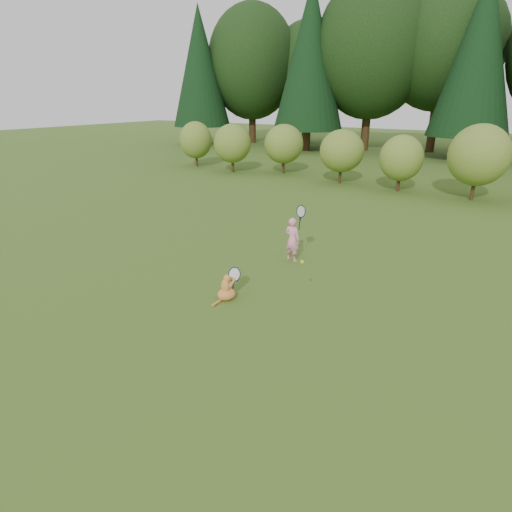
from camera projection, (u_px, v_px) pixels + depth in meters
The scene contains 6 objects.
ground at pixel (227, 298), 8.67m from camera, with size 100.00×100.00×0.00m, color #335317.
shrub_row at pixel (401, 156), 18.51m from camera, with size 28.00×3.00×2.80m, color #587223, non-canonical shape.
woodland_backdrop at pixel (459, 28), 24.31m from camera, with size 48.00×10.00×15.00m, color black, non-canonical shape.
child at pixel (293, 239), 10.46m from camera, with size 0.62×0.37×1.65m.
cat at pixel (227, 286), 8.54m from camera, with size 0.53×0.84×0.72m.
tennis_ball at pixel (302, 262), 7.81m from camera, with size 0.07×0.07×0.07m.
Camera 1 is at (4.64, -6.32, 3.84)m, focal length 30.00 mm.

